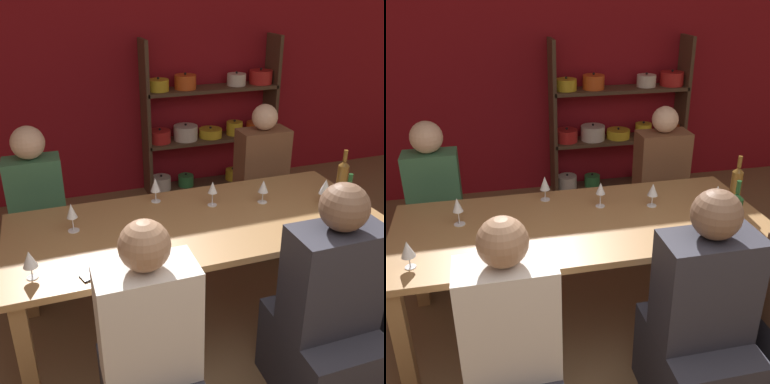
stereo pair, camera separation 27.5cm
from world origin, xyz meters
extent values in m
cube|color=maroon|center=(0.00, 3.83, 1.35)|extent=(8.80, 0.06, 2.70)
cube|color=#4C3828|center=(0.02, 3.63, 0.80)|extent=(0.04, 0.30, 1.59)
cube|color=#4C3828|center=(1.42, 3.63, 0.80)|extent=(0.04, 0.30, 1.59)
cube|color=#4C3828|center=(0.72, 3.63, 0.02)|extent=(1.39, 0.30, 0.04)
cylinder|color=silver|center=(0.16, 3.63, 0.11)|extent=(0.21, 0.21, 0.14)
sphere|color=black|center=(0.16, 3.63, 0.19)|extent=(0.02, 0.02, 0.02)
cylinder|color=#338447|center=(0.44, 3.63, 0.10)|extent=(0.17, 0.17, 0.12)
sphere|color=black|center=(0.44, 3.63, 0.17)|extent=(0.02, 0.02, 0.02)
cylinder|color=gold|center=(1.00, 3.63, 0.09)|extent=(0.16, 0.16, 0.12)
sphere|color=black|center=(1.00, 3.63, 0.17)|extent=(0.02, 0.02, 0.02)
cylinder|color=red|center=(1.28, 3.63, 0.10)|extent=(0.18, 0.18, 0.12)
sphere|color=black|center=(1.28, 3.63, 0.17)|extent=(0.02, 0.02, 0.02)
cube|color=#4C3828|center=(0.72, 3.63, 0.55)|extent=(1.39, 0.30, 0.04)
cylinder|color=red|center=(0.16, 3.63, 0.63)|extent=(0.23, 0.23, 0.13)
sphere|color=black|center=(0.16, 3.63, 0.70)|extent=(0.02, 0.02, 0.02)
cylinder|color=silver|center=(0.44, 3.63, 0.64)|extent=(0.25, 0.25, 0.15)
sphere|color=black|center=(0.44, 3.63, 0.73)|extent=(0.02, 0.02, 0.02)
cylinder|color=gold|center=(0.72, 3.63, 0.61)|extent=(0.25, 0.25, 0.09)
sphere|color=black|center=(0.72, 3.63, 0.67)|extent=(0.02, 0.02, 0.02)
cylinder|color=gold|center=(1.00, 3.63, 0.64)|extent=(0.17, 0.17, 0.14)
sphere|color=black|center=(1.00, 3.63, 0.72)|extent=(0.02, 0.02, 0.02)
cylinder|color=#E0561E|center=(1.28, 3.63, 0.62)|extent=(0.25, 0.25, 0.11)
sphere|color=black|center=(1.28, 3.63, 0.69)|extent=(0.02, 0.02, 0.02)
cube|color=#4C3828|center=(0.72, 3.63, 1.08)|extent=(1.39, 0.30, 0.04)
cylinder|color=gold|center=(0.16, 3.63, 1.15)|extent=(0.21, 0.21, 0.11)
sphere|color=black|center=(0.16, 3.63, 1.22)|extent=(0.02, 0.02, 0.02)
cylinder|color=#E0561E|center=(0.44, 3.63, 1.17)|extent=(0.22, 0.22, 0.14)
sphere|color=black|center=(0.44, 3.63, 1.25)|extent=(0.02, 0.02, 0.02)
cylinder|color=silver|center=(1.00, 3.63, 1.16)|extent=(0.20, 0.20, 0.12)
sphere|color=black|center=(1.00, 3.63, 1.23)|extent=(0.02, 0.02, 0.02)
cylinder|color=red|center=(1.28, 3.63, 1.17)|extent=(0.24, 0.24, 0.14)
sphere|color=black|center=(1.28, 3.63, 1.25)|extent=(0.02, 0.02, 0.02)
cube|color=#AD7F4C|center=(-0.15, 1.60, 0.72)|extent=(2.25, 0.94, 0.04)
cube|color=#AD7F4C|center=(-1.20, 1.21, 0.35)|extent=(0.08, 0.08, 0.70)
cube|color=#AD7F4C|center=(0.90, 1.21, 0.35)|extent=(0.08, 0.08, 0.70)
cube|color=#AD7F4C|center=(-1.20, 1.99, 0.35)|extent=(0.08, 0.08, 0.70)
cube|color=#AD7F4C|center=(0.90, 1.99, 0.35)|extent=(0.08, 0.08, 0.70)
cylinder|color=#1E4C23|center=(0.68, 1.29, 0.84)|extent=(0.08, 0.08, 0.21)
cone|color=#1E4C23|center=(0.68, 1.29, 0.97)|extent=(0.08, 0.08, 0.03)
cylinder|color=#1E4C23|center=(0.68, 1.29, 1.02)|extent=(0.03, 0.03, 0.07)
cylinder|color=brown|center=(0.86, 1.58, 0.86)|extent=(0.07, 0.07, 0.24)
cone|color=brown|center=(0.86, 1.58, 0.99)|extent=(0.07, 0.07, 0.03)
cylinder|color=brown|center=(0.86, 1.58, 1.05)|extent=(0.03, 0.03, 0.07)
cylinder|color=white|center=(0.71, 1.55, 0.74)|extent=(0.06, 0.06, 0.00)
cylinder|color=white|center=(0.71, 1.55, 0.78)|extent=(0.01, 0.01, 0.07)
cone|color=white|center=(0.71, 1.55, 0.86)|extent=(0.08, 0.08, 0.10)
cylinder|color=maroon|center=(0.71, 1.55, 0.84)|extent=(0.05, 0.05, 0.04)
cylinder|color=white|center=(0.01, 1.77, 0.74)|extent=(0.06, 0.06, 0.00)
cylinder|color=white|center=(0.01, 1.77, 0.79)|extent=(0.01, 0.01, 0.09)
cone|color=white|center=(0.01, 1.77, 0.87)|extent=(0.06, 0.06, 0.08)
cylinder|color=maroon|center=(0.01, 1.77, 0.85)|extent=(0.03, 0.03, 0.03)
cylinder|color=white|center=(-1.11, 1.31, 0.74)|extent=(0.06, 0.06, 0.00)
cylinder|color=white|center=(-1.11, 1.31, 0.77)|extent=(0.01, 0.01, 0.06)
cone|color=white|center=(-1.11, 1.31, 0.85)|extent=(0.07, 0.07, 0.09)
cylinder|color=maroon|center=(-1.11, 1.31, 0.82)|extent=(0.04, 0.04, 0.03)
cylinder|color=white|center=(-0.87, 1.72, 0.74)|extent=(0.07, 0.07, 0.00)
cylinder|color=white|center=(-0.87, 1.72, 0.78)|extent=(0.01, 0.01, 0.08)
cone|color=white|center=(-0.87, 1.72, 0.87)|extent=(0.06, 0.06, 0.09)
cylinder|color=maroon|center=(-0.87, 1.72, 0.85)|extent=(0.03, 0.03, 0.03)
cylinder|color=white|center=(0.34, 1.70, 0.74)|extent=(0.06, 0.06, 0.00)
cylinder|color=white|center=(0.34, 1.70, 0.78)|extent=(0.01, 0.01, 0.07)
cone|color=white|center=(0.34, 1.70, 0.85)|extent=(0.07, 0.07, 0.08)
cylinder|color=beige|center=(0.34, 1.70, 0.83)|extent=(0.04, 0.04, 0.03)
cylinder|color=white|center=(-0.32, 1.94, 0.74)|extent=(0.06, 0.06, 0.00)
cylinder|color=white|center=(-0.32, 1.94, 0.78)|extent=(0.01, 0.01, 0.07)
cone|color=white|center=(-0.32, 1.94, 0.86)|extent=(0.07, 0.07, 0.09)
cylinder|color=maroon|center=(-0.32, 1.94, 0.84)|extent=(0.04, 0.04, 0.04)
cube|color=black|center=(-0.81, 1.24, 0.74)|extent=(0.16, 0.12, 0.01)
cube|color=#2D2D38|center=(0.27, 0.81, 0.24)|extent=(0.46, 0.57, 0.48)
cube|color=#2D2D38|center=(0.27, 0.81, 0.75)|extent=(0.46, 0.25, 0.55)
sphere|color=brown|center=(0.27, 0.81, 1.14)|extent=(0.23, 0.23, 0.23)
cube|color=#2D2D38|center=(-1.07, 2.42, 0.22)|extent=(0.39, 0.48, 0.44)
cube|color=#3D7551|center=(-1.07, 2.42, 0.70)|extent=(0.39, 0.21, 0.53)
sphere|color=beige|center=(-1.07, 2.42, 1.08)|extent=(0.23, 0.23, 0.23)
cube|color=silver|center=(-0.65, 0.79, 0.75)|extent=(0.42, 0.23, 0.56)
sphere|color=#9E7556|center=(-0.65, 0.79, 1.13)|extent=(0.21, 0.21, 0.21)
cube|color=#2D2D38|center=(0.70, 2.41, 0.21)|extent=(0.41, 0.51, 0.42)
cube|color=brown|center=(0.70, 2.41, 0.71)|extent=(0.41, 0.23, 0.58)
sphere|color=beige|center=(0.70, 2.41, 1.10)|extent=(0.20, 0.20, 0.20)
camera|label=1|loc=(-0.96, -0.67, 2.04)|focal=42.00mm
camera|label=2|loc=(-0.70, -0.74, 2.04)|focal=42.00mm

